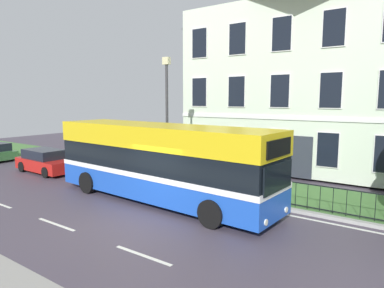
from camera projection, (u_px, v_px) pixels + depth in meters
The scene contains 6 objects.
ground_plane at pixel (151, 216), 12.44m from camera, with size 60.00×56.00×0.18m.
georgian_townhouse at pixel (327, 72), 20.52m from camera, with size 15.63×8.74×11.39m.
iron_verge_railing at pixel (263, 189), 13.75m from camera, with size 14.45×0.04×0.97m.
single_decker_bus at pixel (160, 161), 13.99m from camera, with size 10.48×3.01×3.17m.
parked_hatchback_00 at pixel (46, 161), 19.69m from camera, with size 4.05×1.90×1.33m.
street_lamp_post at pixel (167, 110), 17.14m from camera, with size 0.36×0.24×6.15m.
Camera 1 is at (8.15, -8.19, 4.21)m, focal length 31.89 mm.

